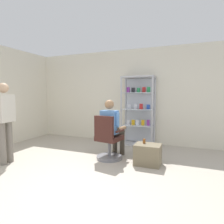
{
  "coord_description": "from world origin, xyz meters",
  "views": [
    {
      "loc": [
        1.69,
        -2.44,
        1.39
      ],
      "look_at": [
        0.06,
        1.62,
        1.0
      ],
      "focal_mm": 30.6,
      "sensor_mm": 36.0,
      "label": 1
    }
  ],
  "objects_px": {
    "display_cabinet_main": "(139,110)",
    "standing_customer": "(5,118)",
    "tea_glass": "(144,141)",
    "office_chair": "(108,141)",
    "storage_crate": "(148,154)",
    "seated_shopkeeper": "(112,126)"
  },
  "relations": [
    {
      "from": "seated_shopkeeper",
      "to": "storage_crate",
      "type": "xyz_separation_m",
      "value": [
        0.83,
        -0.15,
        -0.51
      ]
    },
    {
      "from": "display_cabinet_main",
      "to": "storage_crate",
      "type": "relative_size",
      "value": 3.74
    },
    {
      "from": "seated_shopkeeper",
      "to": "display_cabinet_main",
      "type": "bearing_deg",
      "value": 78.88
    },
    {
      "from": "display_cabinet_main",
      "to": "standing_customer",
      "type": "relative_size",
      "value": 1.17
    },
    {
      "from": "office_chair",
      "to": "storage_crate",
      "type": "bearing_deg",
      "value": 0.92
    },
    {
      "from": "standing_customer",
      "to": "tea_glass",
      "type": "bearing_deg",
      "value": 21.83
    },
    {
      "from": "storage_crate",
      "to": "standing_customer",
      "type": "xyz_separation_m",
      "value": [
        -2.69,
        -1.0,
        0.73
      ]
    },
    {
      "from": "standing_customer",
      "to": "office_chair",
      "type": "bearing_deg",
      "value": 28.22
    },
    {
      "from": "office_chair",
      "to": "storage_crate",
      "type": "xyz_separation_m",
      "value": [
        0.86,
        0.01,
        -0.19
      ]
    },
    {
      "from": "tea_glass",
      "to": "standing_customer",
      "type": "distance_m",
      "value": 2.85
    },
    {
      "from": "seated_shopkeeper",
      "to": "standing_customer",
      "type": "distance_m",
      "value": 2.2
    },
    {
      "from": "storage_crate",
      "to": "standing_customer",
      "type": "height_order",
      "value": "standing_customer"
    },
    {
      "from": "display_cabinet_main",
      "to": "tea_glass",
      "type": "xyz_separation_m",
      "value": [
        0.48,
        -1.44,
        -0.51
      ]
    },
    {
      "from": "storage_crate",
      "to": "seated_shopkeeper",
      "type": "bearing_deg",
      "value": 169.94
    },
    {
      "from": "tea_glass",
      "to": "standing_customer",
      "type": "height_order",
      "value": "standing_customer"
    },
    {
      "from": "seated_shopkeeper",
      "to": "tea_glass",
      "type": "bearing_deg",
      "value": -7.74
    },
    {
      "from": "display_cabinet_main",
      "to": "seated_shopkeeper",
      "type": "relative_size",
      "value": 1.47
    },
    {
      "from": "display_cabinet_main",
      "to": "office_chair",
      "type": "height_order",
      "value": "display_cabinet_main"
    },
    {
      "from": "seated_shopkeeper",
      "to": "office_chair",
      "type": "bearing_deg",
      "value": -100.0
    },
    {
      "from": "office_chair",
      "to": "storage_crate",
      "type": "relative_size",
      "value": 1.89
    },
    {
      "from": "office_chair",
      "to": "standing_customer",
      "type": "relative_size",
      "value": 0.59
    },
    {
      "from": "display_cabinet_main",
      "to": "tea_glass",
      "type": "relative_size",
      "value": 20.85
    }
  ]
}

